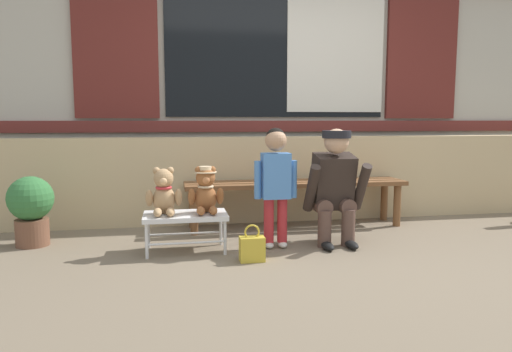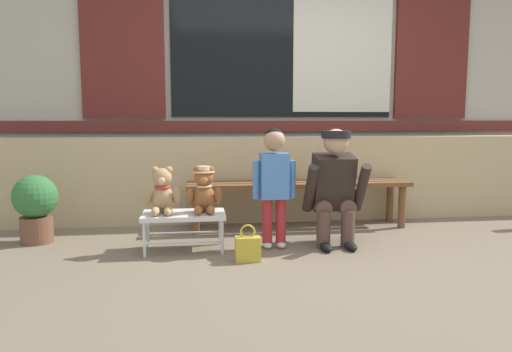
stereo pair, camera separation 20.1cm
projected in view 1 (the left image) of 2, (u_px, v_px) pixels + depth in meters
The scene contains 11 objects.
ground_plane at pixel (332, 259), 3.48m from camera, with size 60.00×60.00×0.00m, color #756651.
brick_low_wall at pixel (286, 178), 4.82m from camera, with size 6.58×0.25×0.85m, color tan.
shop_facade at pixel (276, 51), 5.16m from camera, with size 6.71×0.26×3.53m.
wooden_bench_long at pixel (296, 188), 4.47m from camera, with size 2.10×0.40×0.44m.
small_display_bench at pixel (185, 218), 3.64m from camera, with size 0.64×0.36×0.30m.
teddy_bear_plain at pixel (164, 193), 3.59m from camera, with size 0.28×0.26×0.36m.
teddy_bear_with_hat at pixel (206, 191), 3.65m from camera, with size 0.28×0.27×0.36m.
child_standing at pixel (276, 174), 3.72m from camera, with size 0.35×0.18×0.96m.
adult_crouching at pixel (335, 186), 3.84m from camera, with size 0.50×0.49×0.95m.
handbag_on_ground at pixel (252, 248), 3.41m from camera, with size 0.18×0.11×0.27m.
potted_plant at pixel (31, 207), 3.81m from camera, with size 0.36×0.36×0.57m.
Camera 1 is at (-1.16, -3.22, 1.02)m, focal length 33.05 mm.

